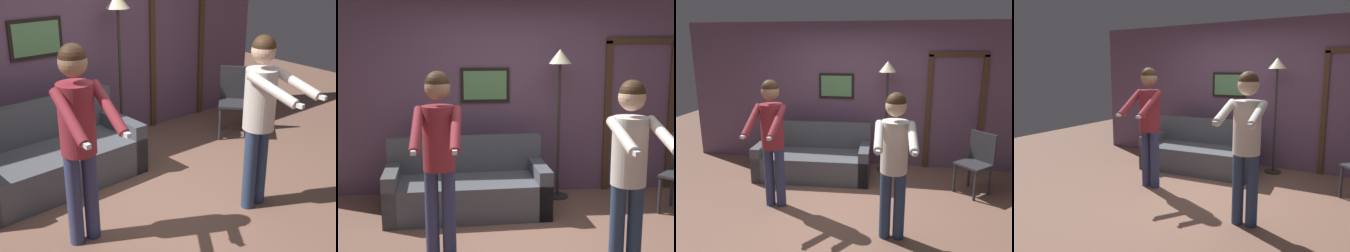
{
  "view_description": "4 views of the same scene",
  "coord_description": "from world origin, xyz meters",
  "views": [
    {
      "loc": [
        -2.5,
        -3.21,
        2.48
      ],
      "look_at": [
        -0.23,
        -0.36,
        1.05
      ],
      "focal_mm": 50.0,
      "sensor_mm": 36.0,
      "label": 1
    },
    {
      "loc": [
        -0.61,
        -4.25,
        2.03
      ],
      "look_at": [
        -0.25,
        -0.12,
        1.28
      ],
      "focal_mm": 50.0,
      "sensor_mm": 36.0,
      "label": 2
    },
    {
      "loc": [
        0.8,
        -3.98,
        2.22
      ],
      "look_at": [
        0.16,
        -0.27,
        1.27
      ],
      "focal_mm": 35.0,
      "sensor_mm": 36.0,
      "label": 3
    },
    {
      "loc": [
        1.82,
        -3.89,
        1.72
      ],
      "look_at": [
        -0.24,
        -0.15,
        1.0
      ],
      "focal_mm": 35.0,
      "sensor_mm": 36.0,
      "label": 4
    }
  ],
  "objects": [
    {
      "name": "person_standing_right",
      "position": [
        0.76,
        -0.53,
        1.05
      ],
      "size": [
        0.45,
        0.73,
        1.72
      ],
      "color": "navy",
      "rests_on": "ground_plane"
    },
    {
      "name": "person_standing_left",
      "position": [
        -0.87,
        0.0,
        1.08
      ],
      "size": [
        0.44,
        0.67,
        1.77
      ],
      "color": "navy",
      "rests_on": "ground_plane"
    },
    {
      "name": "torchiere_lamp",
      "position": [
        0.58,
        1.6,
        1.56
      ],
      "size": [
        0.29,
        0.29,
        1.93
      ],
      "color": "#332D28",
      "rests_on": "ground_plane"
    },
    {
      "name": "back_wall_assembly",
      "position": [
        0.02,
        1.93,
        1.3
      ],
      "size": [
        6.4,
        0.1,
        2.6
      ],
      "color": "#694D68",
      "rests_on": "ground_plane"
    },
    {
      "name": "couch",
      "position": [
        -0.61,
        1.16,
        0.28
      ],
      "size": [
        1.94,
        0.95,
        0.87
      ],
      "color": "#52545B",
      "rests_on": "ground_plane"
    },
    {
      "name": "ground_plane",
      "position": [
        0.0,
        0.0,
        0.0
      ],
      "size": [
        12.0,
        12.0,
        0.0
      ],
      "primitive_type": "plane",
      "color": "#825C4B"
    },
    {
      "name": "dining_chair_distant",
      "position": [
        1.99,
        0.95,
        0.53
      ],
      "size": [
        0.59,
        0.59,
        0.93
      ],
      "color": "#2D2D33",
      "rests_on": "ground_plane"
    }
  ]
}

